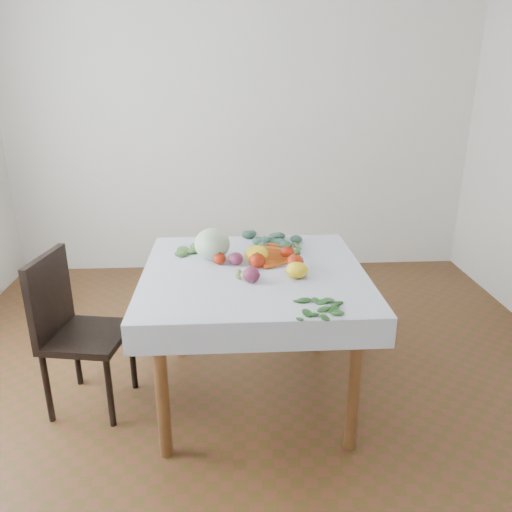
{
  "coord_description": "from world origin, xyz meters",
  "views": [
    {
      "loc": [
        -0.12,
        -2.36,
        1.71
      ],
      "look_at": [
        0.01,
        0.03,
        0.82
      ],
      "focal_mm": 35.0,
      "sensor_mm": 36.0,
      "label": 1
    }
  ],
  "objects_px": {
    "heirloom_back": "(256,254)",
    "carrot_bunch": "(280,254)",
    "chair": "(71,323)",
    "cabbage": "(212,244)",
    "table": "(254,288)"
  },
  "relations": [
    {
      "from": "heirloom_back",
      "to": "carrot_bunch",
      "type": "relative_size",
      "value": 0.34
    },
    {
      "from": "chair",
      "to": "cabbage",
      "type": "height_order",
      "value": "cabbage"
    },
    {
      "from": "table",
      "to": "carrot_bunch",
      "type": "xyz_separation_m",
      "value": [
        0.15,
        0.18,
        0.12
      ]
    },
    {
      "from": "chair",
      "to": "heirloom_back",
      "type": "height_order",
      "value": "chair"
    },
    {
      "from": "table",
      "to": "carrot_bunch",
      "type": "relative_size",
      "value": 2.66
    },
    {
      "from": "chair",
      "to": "carrot_bunch",
      "type": "relative_size",
      "value": 2.27
    },
    {
      "from": "chair",
      "to": "cabbage",
      "type": "relative_size",
      "value": 4.53
    },
    {
      "from": "chair",
      "to": "heirloom_back",
      "type": "distance_m",
      "value": 1.03
    },
    {
      "from": "cabbage",
      "to": "carrot_bunch",
      "type": "distance_m",
      "value": 0.38
    },
    {
      "from": "heirloom_back",
      "to": "carrot_bunch",
      "type": "distance_m",
      "value": 0.15
    },
    {
      "from": "cabbage",
      "to": "carrot_bunch",
      "type": "bearing_deg",
      "value": 0.87
    },
    {
      "from": "chair",
      "to": "table",
      "type": "bearing_deg",
      "value": 0.68
    },
    {
      "from": "cabbage",
      "to": "heirloom_back",
      "type": "distance_m",
      "value": 0.25
    },
    {
      "from": "carrot_bunch",
      "to": "heirloom_back",
      "type": "bearing_deg",
      "value": -154.16
    },
    {
      "from": "table",
      "to": "cabbage",
      "type": "height_order",
      "value": "cabbage"
    }
  ]
}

